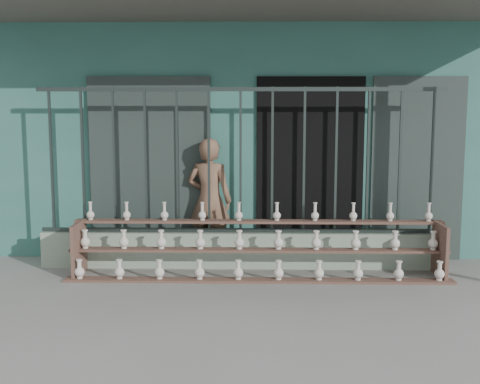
{
  "coord_description": "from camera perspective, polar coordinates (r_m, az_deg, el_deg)",
  "views": [
    {
      "loc": [
        0.15,
        -6.09,
        1.96
      ],
      "look_at": [
        0.0,
        1.0,
        1.0
      ],
      "focal_mm": 45.0,
      "sensor_mm": 36.0,
      "label": 1
    }
  ],
  "objects": [
    {
      "name": "parapet_wall",
      "position": [
        7.6,
        0.05,
        -5.5
      ],
      "size": [
        5.0,
        0.2,
        0.45
      ],
      "primitive_type": "cube",
      "color": "gray",
      "rests_on": "ground"
    },
    {
      "name": "elderly_woman",
      "position": [
        7.81,
        -2.91,
        -0.78
      ],
      "size": [
        0.67,
        0.52,
        1.62
      ],
      "primitive_type": "imported",
      "rotation": [
        0.0,
        0.0,
        2.89
      ],
      "color": "brown",
      "rests_on": "ground"
    },
    {
      "name": "ground",
      "position": [
        6.4,
        -0.19,
        -10.12
      ],
      "size": [
        60.0,
        60.0,
        0.0
      ],
      "primitive_type": "plane",
      "color": "slate"
    },
    {
      "name": "workshop_building",
      "position": [
        10.33,
        0.4,
        5.82
      ],
      "size": [
        7.4,
        6.6,
        3.21
      ],
      "color": "#2F645A",
      "rests_on": "ground"
    },
    {
      "name": "shelf_rack",
      "position": [
        7.16,
        1.76,
        -5.23
      ],
      "size": [
        4.5,
        0.68,
        0.85
      ],
      "color": "brown",
      "rests_on": "ground"
    },
    {
      "name": "security_fence",
      "position": [
        7.42,
        0.05,
        2.98
      ],
      "size": [
        5.0,
        0.04,
        1.8
      ],
      "color": "#283330",
      "rests_on": "parapet_wall"
    }
  ]
}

